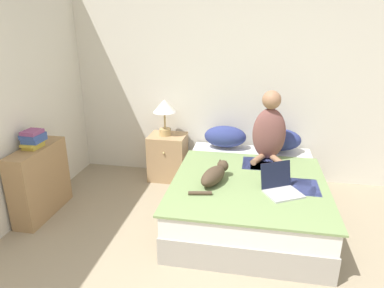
# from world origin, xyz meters

# --- Properties ---
(wall_back) EXTENTS (5.06, 0.05, 2.55)m
(wall_back) POSITION_xyz_m (0.00, 3.07, 1.27)
(wall_back) COLOR beige
(wall_back) RESTS_ON ground_plane
(bed) EXTENTS (1.51, 1.92, 0.48)m
(bed) POSITION_xyz_m (0.30, 2.03, 0.24)
(bed) COLOR #9E998E
(bed) RESTS_ON ground_plane
(pillow_near) EXTENTS (0.52, 0.30, 0.27)m
(pillow_near) POSITION_xyz_m (-0.03, 2.82, 0.62)
(pillow_near) COLOR navy
(pillow_near) RESTS_ON bed
(pillow_far) EXTENTS (0.52, 0.30, 0.27)m
(pillow_far) POSITION_xyz_m (0.63, 2.82, 0.62)
(pillow_far) COLOR navy
(pillow_far) RESTS_ON bed
(person_sitting) EXTENTS (0.38, 0.37, 0.79)m
(person_sitting) POSITION_xyz_m (0.49, 2.52, 0.83)
(person_sitting) COLOR brown
(person_sitting) RESTS_ON bed
(cat_tabby) EXTENTS (0.34, 0.55, 0.18)m
(cat_tabby) POSITION_xyz_m (-0.04, 1.77, 0.57)
(cat_tabby) COLOR #473828
(cat_tabby) RESTS_ON bed
(laptop_open) EXTENTS (0.42, 0.42, 0.26)m
(laptop_open) POSITION_xyz_m (0.59, 1.69, 0.54)
(laptop_open) COLOR #B7B7BC
(laptop_open) RESTS_ON bed
(nightstand) EXTENTS (0.47, 0.42, 0.60)m
(nightstand) POSITION_xyz_m (-0.77, 2.79, 0.30)
(nightstand) COLOR tan
(nightstand) RESTS_ON ground_plane
(table_lamp) EXTENTS (0.29, 0.29, 0.47)m
(table_lamp) POSITION_xyz_m (-0.80, 2.79, 0.94)
(table_lamp) COLOR tan
(table_lamp) RESTS_ON nightstand
(bookshelf) EXTENTS (0.23, 0.77, 0.76)m
(bookshelf) POSITION_xyz_m (-1.88, 1.67, 0.38)
(bookshelf) COLOR #99754C
(bookshelf) RESTS_ON ground_plane
(book_stack_top) EXTENTS (0.19, 0.24, 0.18)m
(book_stack_top) POSITION_xyz_m (-1.88, 1.67, 0.86)
(book_stack_top) COLOR gold
(book_stack_top) RESTS_ON bookshelf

